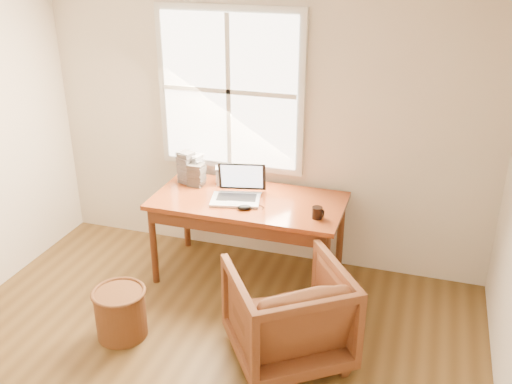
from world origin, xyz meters
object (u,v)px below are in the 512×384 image
Objects in this scene: coffee_mug at (317,213)px; cd_stack_a at (195,168)px; wicker_stool at (121,314)px; laptop at (235,186)px; armchair at (288,313)px; desk at (248,201)px.

coffee_mug is 0.36× the size of cd_stack_a.
wicker_stool is 1.45× the size of cd_stack_a.
laptop is at bearing 60.59° from wicker_stool.
wicker_stool is at bearing -131.99° from laptop.
armchair is at bearing 6.94° from wicker_stool.
armchair is 8.46× the size of coffee_mug.
laptop is at bearing -30.05° from cd_stack_a.
coffee_mug is (0.71, -0.10, -0.09)m from laptop.
cd_stack_a reaches higher than armchair.
desk is at bearing 27.21° from laptop.
armchair is 2.11× the size of wicker_stool.
laptop is (-0.68, 0.85, 0.53)m from armchair.
desk is at bearing -92.19° from armchair.
desk is 0.20m from laptop.
laptop reaches higher than armchair.
laptop reaches higher than cd_stack_a.
coffee_mug is 1.26m from cd_stack_a.
wicker_stool is at bearing -121.29° from desk.
laptop is 0.73m from coffee_mug.
armchair is at bearing -95.66° from coffee_mug.
coffee_mug is (0.03, 0.74, 0.44)m from armchair.
wicker_stool is (-1.25, -0.15, -0.17)m from armchair.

